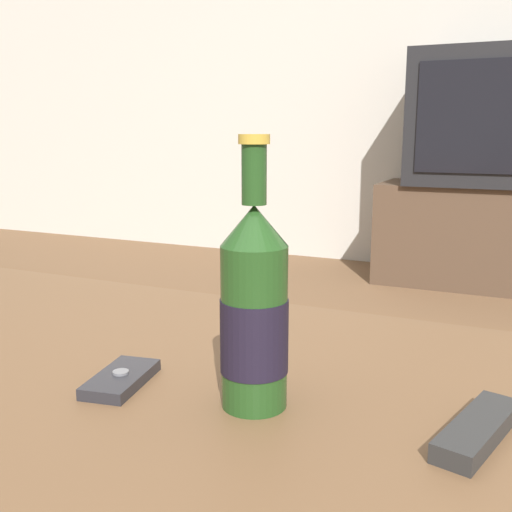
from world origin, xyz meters
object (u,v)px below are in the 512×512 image
tv_stand (478,235)px  beer_bottle (254,311)px  cell_phone (121,379)px  remote_control (478,430)px  television (487,118)px

tv_stand → beer_bottle: 2.72m
beer_bottle → cell_phone: bearing=-174.2°
cell_phone → remote_control: size_ratio=0.76×
tv_stand → cell_phone: (-0.20, -2.71, 0.23)m
tv_stand → remote_control: (0.20, -2.67, 0.24)m
tv_stand → cell_phone: bearing=-94.3°
tv_stand → cell_phone: size_ratio=8.57×
beer_bottle → remote_control: size_ratio=1.93×
remote_control → television: bearing=108.7°
beer_bottle → remote_control: (0.23, 0.02, -0.10)m
television → remote_control: (0.20, -2.67, -0.35)m
television → tv_stand: bearing=90.0°
cell_phone → tv_stand: bearing=75.9°
beer_bottle → remote_control: 0.25m
cell_phone → beer_bottle: bearing=-4.0°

